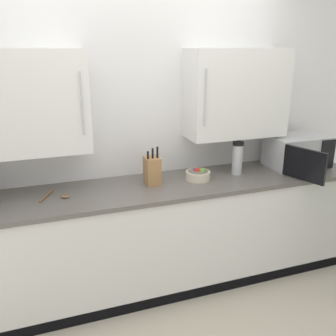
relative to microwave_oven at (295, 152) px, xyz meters
name	(u,v)px	position (x,y,z in m)	size (l,w,h in m)	color
back_wall_tiled	(136,109)	(-1.40, 0.28, 0.42)	(4.39, 0.44, 2.87)	white
counter_unit	(149,238)	(-1.40, -0.03, -0.59)	(3.68, 0.64, 0.90)	white
microwave_oven	(295,152)	(0.00, 0.00, 0.00)	(0.53, 0.71, 0.28)	#B7BABF
thermos_flask	(237,158)	(-0.59, 0.00, 0.00)	(0.09, 0.09, 0.29)	#B7BABF
knife_block	(152,170)	(-1.35, 0.01, -0.03)	(0.11, 0.15, 0.31)	#A37547
fruit_bowl	(198,174)	(-0.96, -0.01, -0.10)	(0.20, 0.20, 0.10)	beige
wooden_spoon	(56,196)	(-2.09, -0.02, -0.13)	(0.22, 0.21, 0.02)	brown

